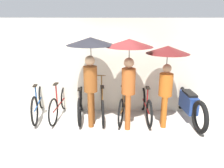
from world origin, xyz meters
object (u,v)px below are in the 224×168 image
parked_bicycle_4 (124,104)px  pedestrian_center (129,58)px  parked_bicycle_3 (102,105)px  pedestrian_leading (91,55)px  parked_bicycle_1 (60,103)px  parked_bicycle_5 (146,105)px  motorcycle (188,104)px  parked_bicycle_0 (38,102)px  pedestrian_trailing (167,64)px  parked_bicycle_2 (81,104)px

parked_bicycle_4 → pedestrian_center: 1.42m
parked_bicycle_3 → pedestrian_leading: bearing=141.8°
parked_bicycle_3 → pedestrian_leading: 1.45m
pedestrian_leading → pedestrian_center: (0.88, -0.12, -0.04)m
parked_bicycle_1 → parked_bicycle_4: 1.73m
parked_bicycle_3 → parked_bicycle_5: same height
motorcycle → pedestrian_center: bearing=101.1°
parked_bicycle_0 → pedestrian_leading: 2.06m
parked_bicycle_0 → parked_bicycle_5: bearing=-100.7°
parked_bicycle_1 → pedestrian_leading: 1.69m
parked_bicycle_5 → pedestrian_leading: bearing=102.9°
parked_bicycle_3 → parked_bicycle_5: size_ratio=0.93×
parked_bicycle_3 → parked_bicycle_5: 1.15m
parked_bicycle_3 → motorcycle: 2.26m
parked_bicycle_5 → pedestrian_trailing: 1.30m
parked_bicycle_3 → motorcycle: parked_bicycle_3 is taller
parked_bicycle_1 → parked_bicycle_2: size_ratio=1.01×
pedestrian_trailing → motorcycle: pedestrian_trailing is taller
parked_bicycle_1 → parked_bicycle_4: size_ratio=1.00×
parked_bicycle_2 → parked_bicycle_4: (1.15, 0.01, 0.00)m
parked_bicycle_4 → parked_bicycle_5: parked_bicycle_5 is taller
parked_bicycle_4 → parked_bicycle_2: bearing=100.6°
parked_bicycle_3 → pedestrian_trailing: 1.99m
parked_bicycle_2 → parked_bicycle_4: 1.15m
parked_bicycle_0 → pedestrian_leading: (1.50, -0.42, 1.35)m
parked_bicycle_4 → pedestrian_trailing: size_ratio=0.88×
parked_bicycle_0 → pedestrian_center: pedestrian_center is taller
pedestrian_trailing → pedestrian_leading: bearing=-172.7°
parked_bicycle_0 → pedestrian_leading: bearing=-115.3°
parked_bicycle_5 → pedestrian_center: bearing=132.2°
parked_bicycle_1 → pedestrian_trailing: pedestrian_trailing is taller
parked_bicycle_5 → parked_bicycle_4: bearing=87.1°
pedestrian_leading → pedestrian_center: bearing=-2.1°
parked_bicycle_2 → parked_bicycle_5: bearing=-95.6°
parked_bicycle_0 → parked_bicycle_5: size_ratio=1.04×
pedestrian_leading → pedestrian_center: 0.89m
parked_bicycle_5 → pedestrian_trailing: bearing=-134.1°
parked_bicycle_5 → pedestrian_center: size_ratio=0.82×
parked_bicycle_2 → parked_bicycle_5: size_ratio=0.99×
pedestrian_leading → motorcycle: pedestrian_leading is taller
parked_bicycle_2 → parked_bicycle_5: parked_bicycle_5 is taller
parked_bicycle_5 → parked_bicycle_1: bearing=87.1°
pedestrian_leading → motorcycle: (2.48, 0.31, -1.31)m
pedestrian_leading → motorcycle: 2.83m
parked_bicycle_0 → parked_bicycle_5: parked_bicycle_0 is taller
parked_bicycle_0 → motorcycle: bearing=-101.2°
parked_bicycle_1 → motorcycle: 3.41m
parked_bicycle_0 → motorcycle: parked_bicycle_0 is taller
parked_bicycle_5 → pedestrian_trailing: size_ratio=0.89×
parked_bicycle_2 → motorcycle: size_ratio=0.79×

